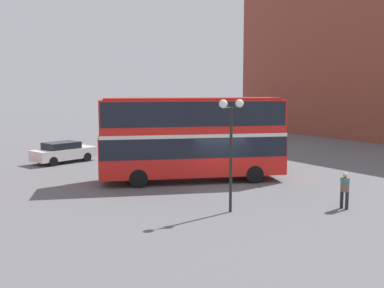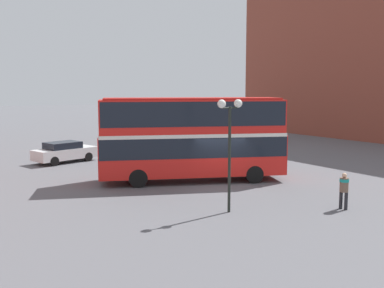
{
  "view_description": "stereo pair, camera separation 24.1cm",
  "coord_description": "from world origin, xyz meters",
  "views": [
    {
      "loc": [
        -14.21,
        -19.04,
        5.13
      ],
      "look_at": [
        -0.67,
        1.49,
        2.08
      ],
      "focal_mm": 42.0,
      "sensor_mm": 36.0,
      "label": 1
    },
    {
      "loc": [
        -14.0,
        -19.17,
        5.13
      ],
      "look_at": [
        -0.67,
        1.49,
        2.08
      ],
      "focal_mm": 42.0,
      "sensor_mm": 36.0,
      "label": 2
    }
  ],
  "objects": [
    {
      "name": "parked_car_kerb_far",
      "position": [
        13.68,
        15.3,
        0.81
      ],
      "size": [
        4.9,
        2.79,
        1.61
      ],
      "rotation": [
        0.0,
        0.0,
        0.23
      ],
      "color": "silver",
      "rests_on": "ground_plane"
    },
    {
      "name": "pedestrian_foreground",
      "position": [
        1.56,
        -6.97,
        0.97
      ],
      "size": [
        0.45,
        0.45,
        1.58
      ],
      "rotation": [
        0.0,
        0.0,
        3.32
      ],
      "color": "#232328",
      "rests_on": "ground_plane"
    },
    {
      "name": "parked_car_kerb_near",
      "position": [
        -4.69,
        11.65,
        0.74
      ],
      "size": [
        4.63,
        2.8,
        1.45
      ],
      "rotation": [
        0.0,
        0.0,
        0.26
      ],
      "color": "silver",
      "rests_on": "ground_plane"
    },
    {
      "name": "street_lamp_twin_globe",
      "position": [
        -2.81,
        -4.67,
        3.53
      ],
      "size": [
        1.19,
        0.35,
        4.69
      ],
      "color": "black",
      "rests_on": "ground_plane"
    },
    {
      "name": "ground_plane",
      "position": [
        0.0,
        0.0,
        0.0
      ],
      "size": [
        240.0,
        240.0,
        0.0
      ],
      "primitive_type": "plane",
      "color": "#5B5B60"
    },
    {
      "name": "double_decker_bus",
      "position": [
        -0.67,
        1.49,
        2.65
      ],
      "size": [
        10.33,
        6.32,
        4.63
      ],
      "rotation": [
        0.0,
        0.0,
        -0.4
      ],
      "color": "red",
      "rests_on": "ground_plane"
    }
  ]
}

